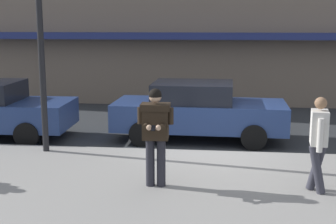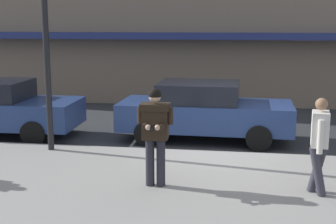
% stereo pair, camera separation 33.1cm
% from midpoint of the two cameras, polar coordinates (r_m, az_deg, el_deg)
% --- Properties ---
extents(ground_plane, '(80.00, 80.00, 0.00)m').
position_cam_midpoint_polar(ground_plane, '(11.23, 4.57, -5.12)').
color(ground_plane, '#2B2D30').
extents(sidewalk, '(32.00, 5.30, 0.14)m').
position_cam_midpoint_polar(sidewalk, '(8.52, 10.76, -10.07)').
color(sidewalk, gray).
rests_on(sidewalk, ground).
extents(curb_paint_line, '(28.00, 0.12, 0.01)m').
position_cam_midpoint_polar(curb_paint_line, '(11.29, 9.68, -5.13)').
color(curb_paint_line, silver).
rests_on(curb_paint_line, ground).
extents(parked_sedan_mid, '(4.54, 2.01, 1.54)m').
position_cam_midpoint_polar(parked_sedan_mid, '(12.39, 2.92, 0.19)').
color(parked_sedan_mid, navy).
rests_on(parked_sedan_mid, ground).
extents(man_texting_on_phone, '(0.65, 0.59, 1.81)m').
position_cam_midpoint_polar(man_texting_on_phone, '(8.37, -2.67, -1.81)').
color(man_texting_on_phone, '#23232B').
rests_on(man_texting_on_phone, sidewalk).
extents(pedestrian_in_light_coat, '(0.36, 0.60, 1.70)m').
position_cam_midpoint_polar(pedestrian_in_light_coat, '(8.48, 16.83, -3.11)').
color(pedestrian_in_light_coat, '#33333D').
rests_on(pedestrian_in_light_coat, sidewalk).
extents(street_lamp_post, '(0.36, 0.36, 4.88)m').
position_cam_midpoint_polar(street_lamp_post, '(10.96, -16.23, 10.73)').
color(street_lamp_post, black).
rests_on(street_lamp_post, sidewalk).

